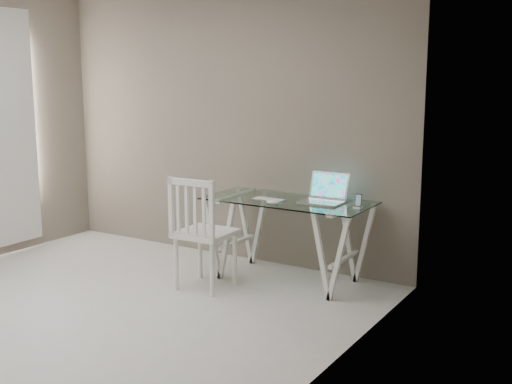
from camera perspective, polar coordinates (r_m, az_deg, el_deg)
room at (r=4.81m, az=-18.53°, el=8.31°), size 4.50×4.52×2.71m
desk at (r=5.80m, az=2.82°, el=-4.22°), size 1.50×0.70×0.75m
chair at (r=5.51m, az=-4.99°, el=-3.23°), size 0.47×0.47×1.00m
laptop at (r=5.64m, az=6.13°, el=-0.29°), size 0.36×0.33×0.25m
keyboard at (r=5.70m, az=1.15°, el=-0.67°), size 0.30×0.13×0.01m
mouse at (r=5.51m, az=1.49°, el=-0.89°), size 0.12×0.07×0.04m
phone_dock at (r=5.42m, az=9.06°, el=-1.09°), size 0.06×0.06×0.12m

